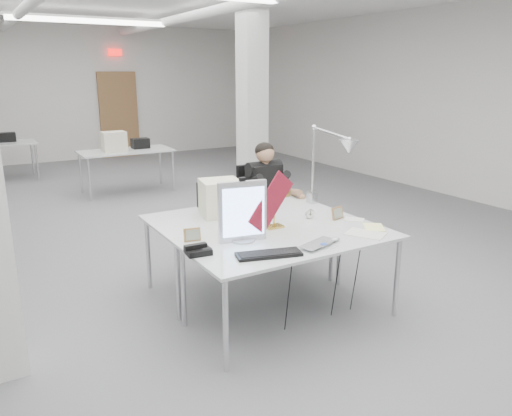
{
  "coord_description": "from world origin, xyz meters",
  "views": [
    {
      "loc": [
        -2.27,
        -5.74,
        2.11
      ],
      "look_at": [
        -0.07,
        -2.0,
        0.91
      ],
      "focal_mm": 35.0,
      "sensor_mm": 36.0,
      "label": 1
    }
  ],
  "objects_px": {
    "seated_person": "(265,181)",
    "bankers_lamp": "(274,209)",
    "office_chair": "(263,214)",
    "monitor": "(242,211)",
    "desk_phone": "(198,251)",
    "desk_main": "(293,240)",
    "laptop": "(324,246)",
    "beige_monitor": "(221,198)",
    "architect_lamp": "(328,169)"
  },
  "relations": [
    {
      "from": "seated_person",
      "to": "bankers_lamp",
      "type": "distance_m",
      "value": 1.28
    },
    {
      "from": "seated_person",
      "to": "bankers_lamp",
      "type": "height_order",
      "value": "seated_person"
    },
    {
      "from": "office_chair",
      "to": "monitor",
      "type": "distance_m",
      "value": 1.77
    },
    {
      "from": "office_chair",
      "to": "desk_phone",
      "type": "height_order",
      "value": "office_chair"
    },
    {
      "from": "monitor",
      "to": "desk_phone",
      "type": "xyz_separation_m",
      "value": [
        -0.44,
        -0.09,
        -0.23
      ]
    },
    {
      "from": "desk_main",
      "to": "seated_person",
      "type": "distance_m",
      "value": 1.62
    },
    {
      "from": "desk_main",
      "to": "desk_phone",
      "type": "relative_size",
      "value": 9.68
    },
    {
      "from": "laptop",
      "to": "bankers_lamp",
      "type": "bearing_deg",
      "value": 77.36
    },
    {
      "from": "desk_main",
      "to": "desk_phone",
      "type": "bearing_deg",
      "value": 174.64
    },
    {
      "from": "seated_person",
      "to": "monitor",
      "type": "height_order",
      "value": "seated_person"
    },
    {
      "from": "laptop",
      "to": "desk_phone",
      "type": "height_order",
      "value": "desk_phone"
    },
    {
      "from": "laptop",
      "to": "desk_phone",
      "type": "xyz_separation_m",
      "value": [
        -0.92,
        0.38,
        0.01
      ]
    },
    {
      "from": "beige_monitor",
      "to": "architect_lamp",
      "type": "relative_size",
      "value": 0.44
    },
    {
      "from": "architect_lamp",
      "to": "monitor",
      "type": "bearing_deg",
      "value": -164.65
    },
    {
      "from": "office_chair",
      "to": "architect_lamp",
      "type": "distance_m",
      "value": 1.15
    },
    {
      "from": "monitor",
      "to": "office_chair",
      "type": "bearing_deg",
      "value": 64.02
    },
    {
      "from": "desk_main",
      "to": "laptop",
      "type": "xyz_separation_m",
      "value": [
        0.08,
        -0.3,
        0.03
      ]
    },
    {
      "from": "office_chair",
      "to": "bankers_lamp",
      "type": "distance_m",
      "value": 1.4
    },
    {
      "from": "office_chair",
      "to": "bankers_lamp",
      "type": "relative_size",
      "value": 2.89
    },
    {
      "from": "seated_person",
      "to": "laptop",
      "type": "relative_size",
      "value": 2.55
    },
    {
      "from": "bankers_lamp",
      "to": "beige_monitor",
      "type": "relative_size",
      "value": 0.95
    },
    {
      "from": "office_chair",
      "to": "laptop",
      "type": "bearing_deg",
      "value": -107.2
    },
    {
      "from": "desk_main",
      "to": "monitor",
      "type": "xyz_separation_m",
      "value": [
        -0.39,
        0.17,
        0.26
      ]
    },
    {
      "from": "seated_person",
      "to": "architect_lamp",
      "type": "relative_size",
      "value": 1.12
    },
    {
      "from": "monitor",
      "to": "desk_phone",
      "type": "relative_size",
      "value": 2.71
    },
    {
      "from": "seated_person",
      "to": "laptop",
      "type": "xyz_separation_m",
      "value": [
        -0.54,
        -1.78,
        -0.13
      ]
    },
    {
      "from": "desk_phone",
      "to": "architect_lamp",
      "type": "height_order",
      "value": "architect_lamp"
    },
    {
      "from": "seated_person",
      "to": "laptop",
      "type": "distance_m",
      "value": 1.87
    },
    {
      "from": "seated_person",
      "to": "beige_monitor",
      "type": "xyz_separation_m",
      "value": [
        -0.83,
        -0.53,
        0.03
      ]
    },
    {
      "from": "office_chair",
      "to": "seated_person",
      "type": "xyz_separation_m",
      "value": [
        0.0,
        -0.05,
        0.4
      ]
    },
    {
      "from": "beige_monitor",
      "to": "architect_lamp",
      "type": "xyz_separation_m",
      "value": [
        1.04,
        -0.33,
        0.24
      ]
    },
    {
      "from": "office_chair",
      "to": "bankers_lamp",
      "type": "xyz_separation_m",
      "value": [
        -0.6,
        -1.19,
        0.43
      ]
    },
    {
      "from": "office_chair",
      "to": "laptop",
      "type": "height_order",
      "value": "office_chair"
    },
    {
      "from": "desk_phone",
      "to": "architect_lamp",
      "type": "relative_size",
      "value": 0.23
    },
    {
      "from": "desk_main",
      "to": "bankers_lamp",
      "type": "bearing_deg",
      "value": 85.23
    },
    {
      "from": "office_chair",
      "to": "seated_person",
      "type": "height_order",
      "value": "seated_person"
    },
    {
      "from": "office_chair",
      "to": "beige_monitor",
      "type": "bearing_deg",
      "value": -145.63
    },
    {
      "from": "beige_monitor",
      "to": "monitor",
      "type": "bearing_deg",
      "value": -92.46
    },
    {
      "from": "bankers_lamp",
      "to": "seated_person",
      "type": "bearing_deg",
      "value": 46.64
    },
    {
      "from": "laptop",
      "to": "architect_lamp",
      "type": "relative_size",
      "value": 0.44
    },
    {
      "from": "desk_phone",
      "to": "office_chair",
      "type": "bearing_deg",
      "value": 51.27
    },
    {
      "from": "laptop",
      "to": "beige_monitor",
      "type": "xyz_separation_m",
      "value": [
        -0.28,
        1.25,
        0.16
      ]
    },
    {
      "from": "monitor",
      "to": "architect_lamp",
      "type": "bearing_deg",
      "value": 30.86
    },
    {
      "from": "desk_main",
      "to": "seated_person",
      "type": "height_order",
      "value": "seated_person"
    },
    {
      "from": "laptop",
      "to": "office_chair",
      "type": "bearing_deg",
      "value": 55.86
    },
    {
      "from": "seated_person",
      "to": "beige_monitor",
      "type": "height_order",
      "value": "seated_person"
    },
    {
      "from": "beige_monitor",
      "to": "laptop",
      "type": "bearing_deg",
      "value": -66.03
    },
    {
      "from": "bankers_lamp",
      "to": "monitor",
      "type": "bearing_deg",
      "value": -173.04
    },
    {
      "from": "beige_monitor",
      "to": "desk_phone",
      "type": "bearing_deg",
      "value": -114.76
    },
    {
      "from": "desk_main",
      "to": "laptop",
      "type": "bearing_deg",
      "value": -74.24
    }
  ]
}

